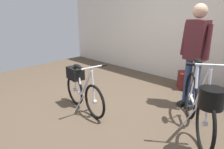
{
  "coord_description": "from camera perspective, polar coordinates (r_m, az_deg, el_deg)",
  "views": [
    {
      "loc": [
        2.19,
        -2.19,
        1.63
      ],
      "look_at": [
        -0.12,
        0.23,
        0.55
      ],
      "focal_mm": 34.01,
      "sensor_mm": 36.0,
      "label": 1
    }
  ],
  "objects": [
    {
      "name": "ground_plane",
      "position": [
        3.5,
        -1.19,
        -9.89
      ],
      "size": [
        7.03,
        7.03,
        0.0
      ],
      "primitive_type": "plane",
      "color": "brown"
    },
    {
      "name": "back_wall",
      "position": [
        4.94,
        17.88,
        13.87
      ],
      "size": [
        7.03,
        0.1,
        2.71
      ],
      "primitive_type": "cube",
      "color": "silver",
      "rests_on": "ground_plane"
    },
    {
      "name": "folding_bike_foreground",
      "position": [
        3.47,
        -8.25,
        -3.31
      ],
      "size": [
        1.14,
        0.53,
        0.81
      ],
      "color": "black",
      "rests_on": "ground_plane"
    },
    {
      "name": "display_bike_left",
      "position": [
        2.89,
        22.57,
        -7.22
      ],
      "size": [
        0.92,
        1.26,
        1.05
      ],
      "color": "black",
      "rests_on": "ground_plane"
    },
    {
      "name": "visitor_near_wall",
      "position": [
        3.62,
        21.47,
        5.98
      ],
      "size": [
        0.53,
        0.32,
        1.67
      ],
      "color": "navy",
      "rests_on": "ground_plane"
    },
    {
      "name": "handbag_on_floor",
      "position": [
        4.61,
        18.42,
        -1.52
      ],
      "size": [
        0.3,
        0.33,
        0.35
      ],
      "color": "maroon",
      "rests_on": "ground_plane"
    }
  ]
}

